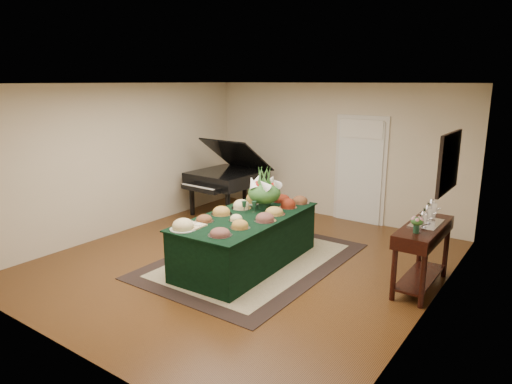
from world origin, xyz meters
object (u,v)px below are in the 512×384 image
Objects in this scene: buffet_table at (247,240)px; grand_piano at (227,177)px; mahogany_sideboard at (423,239)px; floral_centerpiece at (264,189)px.

grand_piano is (-1.98, 1.98, 0.39)m from buffet_table.
grand_piano is 1.20× the size of mahogany_sideboard.
mahogany_sideboard is (2.41, 0.22, -0.40)m from floral_centerpiece.
floral_centerpiece reaches higher than buffet_table.
floral_centerpiece is at bearing -174.80° from mahogany_sideboard.
buffet_table is 1.56× the size of grand_piano.
grand_piano is (-1.97, 1.49, -0.31)m from floral_centerpiece.
grand_piano reaches higher than mahogany_sideboard.
buffet_table is 4.66× the size of floral_centerpiece.
buffet_table is 2.51m from mahogany_sideboard.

